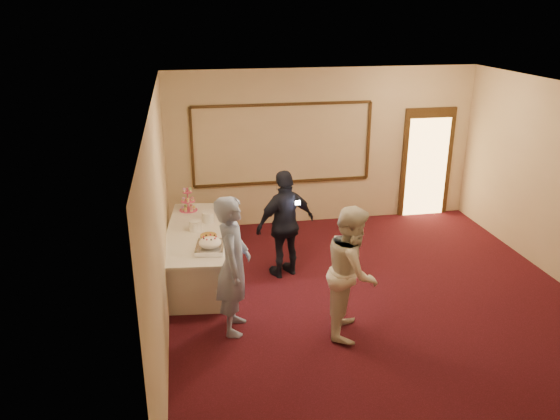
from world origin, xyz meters
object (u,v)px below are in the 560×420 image
object	(u,v)px
tart	(209,237)
man	(233,265)
pavlova_tray	(210,245)
plate_stack_a	(195,225)
woman	(352,271)
plate_stack_b	(208,217)
buffet_table	(200,253)
cupcake_stand	(188,202)
guest	(285,224)

from	to	relation	value
tart	man	bearing A→B (deg)	-79.46
pavlova_tray	plate_stack_a	distance (m)	0.80
pavlova_tray	woman	bearing A→B (deg)	-34.69
plate_stack_a	plate_stack_b	bearing A→B (deg)	56.14
pavlova_tray	tart	size ratio (longest dim) A/B	2.05
plate_stack_a	woman	bearing A→B (deg)	-45.92
buffet_table	pavlova_tray	distance (m)	0.90
pavlova_tray	man	distance (m)	0.93
pavlova_tray	tart	xyz separation A→B (m)	(-0.00, 0.42, -0.06)
plate_stack_a	cupcake_stand	bearing A→B (deg)	95.34
buffet_table	cupcake_stand	bearing A→B (deg)	97.82
plate_stack_a	man	bearing A→B (deg)	-75.71
cupcake_stand	man	xyz separation A→B (m)	(0.51, -2.58, 0.01)
woman	guest	size ratio (longest dim) A/B	1.01
pavlova_tray	woman	world-z (taller)	woman
buffet_table	man	distance (m)	1.77
pavlova_tray	tart	world-z (taller)	pavlova_tray
pavlova_tray	guest	distance (m)	1.32
tart	cupcake_stand	bearing A→B (deg)	101.83
plate_stack_a	guest	distance (m)	1.40
buffet_table	guest	size ratio (longest dim) A/B	1.52
plate_stack_b	man	world-z (taller)	man
pavlova_tray	cupcake_stand	xyz separation A→B (m)	(-0.27, 1.69, 0.07)
tart	man	size ratio (longest dim) A/B	0.15
buffet_table	plate_stack_b	xyz separation A→B (m)	(0.17, 0.35, 0.47)
pavlova_tray	guest	size ratio (longest dim) A/B	0.34
woman	cupcake_stand	bearing A→B (deg)	55.28
tart	guest	bearing A→B (deg)	6.00
tart	guest	xyz separation A→B (m)	(1.20, 0.13, 0.07)
woman	plate_stack_b	bearing A→B (deg)	57.01
buffet_table	tart	bearing A→B (deg)	-67.49
plate_stack_a	tart	xyz separation A→B (m)	(0.18, -0.35, -0.06)
buffet_table	plate_stack_a	xyz separation A→B (m)	(-0.04, 0.02, 0.47)
plate_stack_b	woman	bearing A→B (deg)	-53.61
cupcake_stand	guest	xyz separation A→B (m)	(1.47, -1.14, -0.06)
pavlova_tray	buffet_table	bearing A→B (deg)	100.33
pavlova_tray	plate_stack_b	world-z (taller)	pavlova_tray
buffet_table	man	size ratio (longest dim) A/B	1.41
cupcake_stand	woman	bearing A→B (deg)	-55.34
guest	woman	bearing A→B (deg)	86.13
plate_stack_b	cupcake_stand	bearing A→B (deg)	117.19
cupcake_stand	plate_stack_b	bearing A→B (deg)	-62.81
pavlova_tray	woman	size ratio (longest dim) A/B	0.34
man	woman	distance (m)	1.52
cupcake_stand	plate_stack_a	xyz separation A→B (m)	(0.09, -0.92, -0.08)
plate_stack_a	tart	size ratio (longest dim) A/B	0.69
plate_stack_a	plate_stack_b	distance (m)	0.39
plate_stack_a	pavlova_tray	bearing A→B (deg)	-76.90
pavlova_tray	plate_stack_a	world-z (taller)	pavlova_tray
plate_stack_b	man	size ratio (longest dim) A/B	0.11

